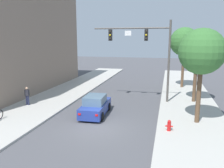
# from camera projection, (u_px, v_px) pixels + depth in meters

# --- Properties ---
(ground_plane) EXTENTS (120.00, 120.00, 0.00)m
(ground_plane) POSITION_uv_depth(u_px,v_px,m) (97.00, 128.00, 15.87)
(ground_plane) COLOR #4C4C51
(sidewalk_left) EXTENTS (5.00, 60.00, 0.15)m
(sidewalk_left) POSITION_uv_depth(u_px,v_px,m) (14.00, 119.00, 17.38)
(sidewalk_left) COLOR #B2AFA8
(sidewalk_left) RESTS_ON ground
(sidewalk_right) EXTENTS (5.00, 60.00, 0.15)m
(sidewalk_right) POSITION_uv_depth(u_px,v_px,m) (197.00, 136.00, 14.34)
(sidewalk_right) COLOR #B2AFA8
(sidewalk_right) RESTS_ON ground
(traffic_signal_mast) EXTENTS (7.18, 0.38, 7.50)m
(traffic_signal_mast) POSITION_uv_depth(u_px,v_px,m) (147.00, 46.00, 21.41)
(traffic_signal_mast) COLOR #514C47
(traffic_signal_mast) RESTS_ON sidewalk_right
(car_lead_blue) EXTENTS (2.00, 4.31, 1.60)m
(car_lead_blue) POSITION_uv_depth(u_px,v_px,m) (95.00, 106.00, 18.52)
(car_lead_blue) COLOR navy
(car_lead_blue) RESTS_ON ground
(pedestrian_sidewalk_left_walker) EXTENTS (0.36, 0.22, 1.64)m
(pedestrian_sidewalk_left_walker) POSITION_uv_depth(u_px,v_px,m) (27.00, 95.00, 20.67)
(pedestrian_sidewalk_left_walker) COLOR #232847
(pedestrian_sidewalk_left_walker) RESTS_ON sidewalk_left
(fire_hydrant) EXTENTS (0.48, 0.24, 0.72)m
(fire_hydrant) POSITION_uv_depth(u_px,v_px,m) (169.00, 125.00, 14.97)
(fire_hydrant) COLOR red
(fire_hydrant) RESTS_ON sidewalk_right
(street_tree_nearest) EXTENTS (3.13, 3.13, 6.57)m
(street_tree_nearest) POSITION_uv_depth(u_px,v_px,m) (202.00, 52.00, 15.61)
(street_tree_nearest) COLOR brown
(street_tree_nearest) RESTS_ON sidewalk_right
(street_tree_second) EXTENTS (2.92, 2.92, 6.55)m
(street_tree_second) POSITION_uv_depth(u_px,v_px,m) (197.00, 48.00, 21.07)
(street_tree_second) COLOR brown
(street_tree_second) RESTS_ON sidewalk_right
(street_tree_third) EXTENTS (3.40, 3.40, 7.19)m
(street_tree_third) POSITION_uv_depth(u_px,v_px,m) (184.00, 42.00, 27.49)
(street_tree_third) COLOR brown
(street_tree_third) RESTS_ON sidewalk_right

